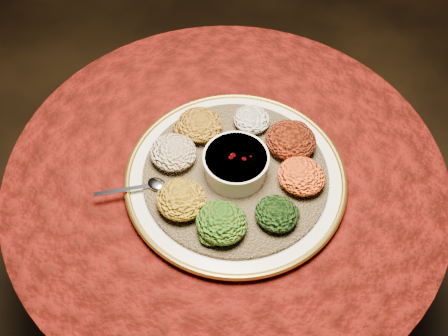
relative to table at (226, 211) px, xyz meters
The scene contains 13 objects.
table is the anchor object (origin of this frame).
platter 0.20m from the table, 24.43° to the right, with size 0.56×0.56×0.02m.
injera 0.21m from the table, 24.43° to the right, with size 0.39×0.39×0.01m, color brown.
stew_bowl 0.24m from the table, 24.43° to the right, with size 0.13×0.13×0.06m.
spoon 0.27m from the table, 125.09° to the right, with size 0.12×0.11×0.01m.
portion_ayib 0.26m from the table, 92.78° to the left, with size 0.08×0.08×0.04m, color silver.
portion_kitfo 0.27m from the table, 46.97° to the left, with size 0.11×0.10×0.05m, color black.
portion_tikil 0.28m from the table, 12.41° to the left, with size 0.10×0.09×0.05m, color #CB6E10.
portion_gomen 0.29m from the table, 23.21° to the right, with size 0.09×0.08×0.04m, color black.
portion_mixveg 0.28m from the table, 61.12° to the right, with size 0.10×0.10×0.05m, color #A42C0A.
portion_kik 0.27m from the table, 96.51° to the right, with size 0.10×0.10×0.05m, color #AF7A0F.
portion_timatim 0.26m from the table, 150.58° to the right, with size 0.10×0.10×0.05m, color maroon.
portion_shiro 0.25m from the table, 157.35° to the left, with size 0.10×0.10×0.05m, color #946111.
Camera 1 is at (0.33, -0.53, 1.62)m, focal length 40.00 mm.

